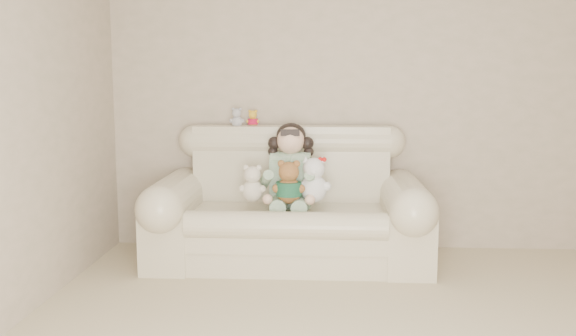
{
  "coord_description": "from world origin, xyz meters",
  "views": [
    {
      "loc": [
        -0.49,
        -2.64,
        1.41
      ],
      "look_at": [
        -0.75,
        1.9,
        0.75
      ],
      "focal_mm": 38.88,
      "sensor_mm": 36.0,
      "label": 1
    }
  ],
  "objects_px": {
    "sofa": "(289,197)",
    "cream_teddy": "(252,180)",
    "white_cat": "(314,175)",
    "brown_teddy": "(289,178)",
    "seated_child": "(291,165)"
  },
  "relations": [
    {
      "from": "seated_child",
      "to": "cream_teddy",
      "type": "bearing_deg",
      "value": -142.12
    },
    {
      "from": "seated_child",
      "to": "white_cat",
      "type": "relative_size",
      "value": 1.65
    },
    {
      "from": "sofa",
      "to": "cream_teddy",
      "type": "height_order",
      "value": "sofa"
    },
    {
      "from": "sofa",
      "to": "white_cat",
      "type": "xyz_separation_m",
      "value": [
        0.19,
        -0.1,
        0.19
      ]
    },
    {
      "from": "seated_child",
      "to": "brown_teddy",
      "type": "xyz_separation_m",
      "value": [
        -0.0,
        -0.24,
        -0.06
      ]
    },
    {
      "from": "sofa",
      "to": "seated_child",
      "type": "xyz_separation_m",
      "value": [
        0.01,
        0.08,
        0.23
      ]
    },
    {
      "from": "brown_teddy",
      "to": "white_cat",
      "type": "bearing_deg",
      "value": 12.57
    },
    {
      "from": "white_cat",
      "to": "cream_teddy",
      "type": "relative_size",
      "value": 1.25
    },
    {
      "from": "seated_child",
      "to": "brown_teddy",
      "type": "bearing_deg",
      "value": -86.21
    },
    {
      "from": "brown_teddy",
      "to": "sofa",
      "type": "bearing_deg",
      "value": 86.66
    },
    {
      "from": "seated_child",
      "to": "brown_teddy",
      "type": "height_order",
      "value": "seated_child"
    },
    {
      "from": "cream_teddy",
      "to": "seated_child",
      "type": "bearing_deg",
      "value": 29.35
    },
    {
      "from": "seated_child",
      "to": "white_cat",
      "type": "distance_m",
      "value": 0.26
    },
    {
      "from": "white_cat",
      "to": "seated_child",
      "type": "bearing_deg",
      "value": 136.29
    },
    {
      "from": "sofa",
      "to": "white_cat",
      "type": "relative_size",
      "value": 5.24
    }
  ]
}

